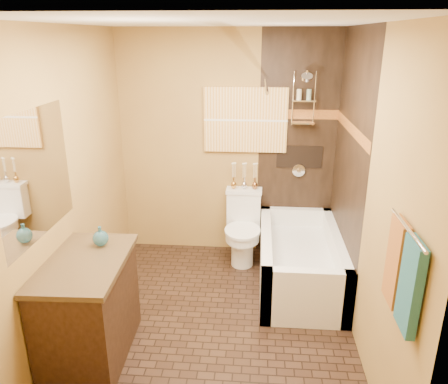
# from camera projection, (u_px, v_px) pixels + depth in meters

# --- Properties ---
(floor) EXTENTS (3.00, 3.00, 0.00)m
(floor) POSITION_uv_depth(u_px,v_px,m) (214.00, 324.00, 3.87)
(floor) COLOR black
(floor) RESTS_ON ground
(wall_left) EXTENTS (0.02, 3.00, 2.50)m
(wall_left) POSITION_uv_depth(u_px,v_px,m) (66.00, 188.00, 3.54)
(wall_left) COLOR #A98741
(wall_left) RESTS_ON floor
(wall_right) EXTENTS (0.02, 3.00, 2.50)m
(wall_right) POSITION_uv_depth(u_px,v_px,m) (368.00, 196.00, 3.35)
(wall_right) COLOR #A98741
(wall_right) RESTS_ON floor
(wall_back) EXTENTS (2.40, 0.02, 2.50)m
(wall_back) POSITION_uv_depth(u_px,v_px,m) (227.00, 146.00, 4.85)
(wall_back) COLOR #A98741
(wall_back) RESTS_ON floor
(wall_front) EXTENTS (2.40, 0.02, 2.50)m
(wall_front) POSITION_uv_depth(u_px,v_px,m) (179.00, 299.00, 2.04)
(wall_front) COLOR #A98741
(wall_front) RESTS_ON floor
(ceiling) EXTENTS (3.00, 3.00, 0.00)m
(ceiling) POSITION_uv_depth(u_px,v_px,m) (212.00, 22.00, 3.02)
(ceiling) COLOR silver
(ceiling) RESTS_ON wall_back
(alcove_tile_back) EXTENTS (0.85, 0.01, 2.50)m
(alcove_tile_back) POSITION_uv_depth(u_px,v_px,m) (298.00, 148.00, 4.78)
(alcove_tile_back) COLOR black
(alcove_tile_back) RESTS_ON wall_back
(alcove_tile_right) EXTENTS (0.01, 1.50, 2.50)m
(alcove_tile_right) POSITION_uv_depth(u_px,v_px,m) (348.00, 168.00, 4.06)
(alcove_tile_right) COLOR black
(alcove_tile_right) RESTS_ON wall_right
(mosaic_band_back) EXTENTS (0.85, 0.01, 0.10)m
(mosaic_band_back) POSITION_uv_depth(u_px,v_px,m) (300.00, 114.00, 4.65)
(mosaic_band_back) COLOR brown
(mosaic_band_back) RESTS_ON alcove_tile_back
(mosaic_band_right) EXTENTS (0.01, 1.50, 0.10)m
(mosaic_band_right) POSITION_uv_depth(u_px,v_px,m) (351.00, 129.00, 3.93)
(mosaic_band_right) COLOR brown
(mosaic_band_right) RESTS_ON alcove_tile_right
(alcove_niche) EXTENTS (0.50, 0.01, 0.25)m
(alcove_niche) POSITION_uv_depth(u_px,v_px,m) (299.00, 157.00, 4.81)
(alcove_niche) COLOR black
(alcove_niche) RESTS_ON alcove_tile_back
(shower_fixtures) EXTENTS (0.24, 0.33, 1.16)m
(shower_fixtures) POSITION_uv_depth(u_px,v_px,m) (303.00, 112.00, 4.54)
(shower_fixtures) COLOR silver
(shower_fixtures) RESTS_ON floor
(curtain_rod) EXTENTS (0.03, 1.55, 0.03)m
(curtain_rod) POSITION_uv_depth(u_px,v_px,m) (266.00, 83.00, 3.86)
(curtain_rod) COLOR silver
(curtain_rod) RESTS_ON wall_back
(towel_bar) EXTENTS (0.02, 0.55, 0.02)m
(towel_bar) POSITION_uv_depth(u_px,v_px,m) (408.00, 229.00, 2.31)
(towel_bar) COLOR silver
(towel_bar) RESTS_ON wall_right
(towel_teal) EXTENTS (0.05, 0.22, 0.52)m
(towel_teal) POSITION_uv_depth(u_px,v_px,m) (410.00, 286.00, 2.28)
(towel_teal) COLOR navy
(towel_teal) RESTS_ON towel_bar
(towel_rust) EXTENTS (0.05, 0.22, 0.52)m
(towel_rust) POSITION_uv_depth(u_px,v_px,m) (396.00, 262.00, 2.52)
(towel_rust) COLOR #98601B
(towel_rust) RESTS_ON towel_bar
(sunset_painting) EXTENTS (0.90, 0.04, 0.70)m
(sunset_painting) POSITION_uv_depth(u_px,v_px,m) (246.00, 120.00, 4.71)
(sunset_painting) COLOR gold
(sunset_painting) RESTS_ON wall_back
(vanity_mirror) EXTENTS (0.01, 1.00, 0.90)m
(vanity_mirror) POSITION_uv_depth(u_px,v_px,m) (36.00, 175.00, 3.03)
(vanity_mirror) COLOR white
(vanity_mirror) RESTS_ON wall_left
(bathtub) EXTENTS (0.80, 1.50, 0.55)m
(bathtub) POSITION_uv_depth(u_px,v_px,m) (300.00, 264.00, 4.44)
(bathtub) COLOR white
(bathtub) RESTS_ON floor
(toilet) EXTENTS (0.40, 0.59, 0.79)m
(toilet) POSITION_uv_depth(u_px,v_px,m) (243.00, 227.00, 4.86)
(toilet) COLOR white
(toilet) RESTS_ON floor
(vanity) EXTENTS (0.61, 0.97, 0.84)m
(vanity) POSITION_uv_depth(u_px,v_px,m) (89.00, 308.00, 3.37)
(vanity) COLOR black
(vanity) RESTS_ON floor
(teal_bottle) EXTENTS (0.14, 0.14, 0.20)m
(teal_bottle) POSITION_uv_depth(u_px,v_px,m) (100.00, 236.00, 3.44)
(teal_bottle) COLOR #235D6B
(teal_bottle) RESTS_ON vanity
(bud_vases) EXTENTS (0.30, 0.06, 0.30)m
(bud_vases) POSITION_uv_depth(u_px,v_px,m) (244.00, 175.00, 4.84)
(bud_vases) COLOR #BB863A
(bud_vases) RESTS_ON toilet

